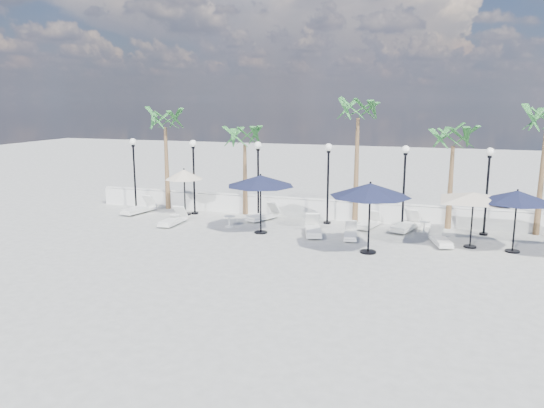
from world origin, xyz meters
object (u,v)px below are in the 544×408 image
(lounger_2, at_px, (173,220))
(parasol_cream_small, at_px, (184,175))
(lounger_4, at_px, (351,234))
(lounger_5, at_px, (313,230))
(lounger_6, at_px, (406,225))
(parasol_navy_right, at_px, (517,197))
(lounger_7, at_px, (441,240))
(lounger_3, at_px, (369,223))
(parasol_navy_left, at_px, (261,181))
(parasol_navy_mid, at_px, (370,190))
(parasol_cream_sq_a, at_px, (474,193))
(lounger_0, at_px, (139,208))
(lounger_1, at_px, (263,215))

(lounger_2, xyz_separation_m, parasol_cream_small, (-0.51, 2.23, 1.83))
(lounger_4, height_order, parasol_cream_small, parasol_cream_small)
(lounger_5, xyz_separation_m, lounger_6, (3.81, 2.08, 0.01))
(lounger_2, xyz_separation_m, lounger_5, (6.77, 0.17, 0.02))
(lounger_6, height_order, parasol_navy_right, parasol_navy_right)
(lounger_6, height_order, lounger_7, lounger_6)
(lounger_6, bearing_deg, lounger_2, -150.25)
(lounger_3, xyz_separation_m, lounger_6, (1.66, 0.00, 0.05))
(lounger_7, relative_size, parasol_navy_right, 0.67)
(lounger_5, height_order, parasol_navy_right, parasol_navy_right)
(lounger_3, bearing_deg, lounger_7, -18.07)
(lounger_2, distance_m, parasol_navy_left, 4.94)
(lounger_7, distance_m, parasol_navy_mid, 4.03)
(lounger_3, height_order, parasol_cream_sq_a, parasol_cream_sq_a)
(lounger_7, bearing_deg, parasol_navy_right, -20.17)
(lounger_4, bearing_deg, parasol_cream_small, 158.23)
(lounger_3, distance_m, parasol_navy_mid, 4.66)
(lounger_0, distance_m, parasol_navy_right, 17.92)
(lounger_7, bearing_deg, lounger_0, 157.85)
(lounger_1, relative_size, lounger_7, 1.09)
(lounger_5, relative_size, parasol_cream_small, 0.88)
(parasol_navy_mid, bearing_deg, lounger_2, 169.25)
(lounger_3, bearing_deg, lounger_4, -88.24)
(lounger_3, bearing_deg, lounger_0, -163.49)
(lounger_5, distance_m, lounger_6, 4.34)
(lounger_4, height_order, parasol_navy_right, parasol_navy_right)
(lounger_4, relative_size, parasol_cream_sq_a, 0.35)
(lounger_0, xyz_separation_m, lounger_2, (2.94, -1.75, -0.02))
(lounger_6, xyz_separation_m, lounger_7, (1.53, -2.01, -0.04))
(lounger_2, xyz_separation_m, parasol_navy_left, (4.46, -0.15, 2.11))
(lounger_4, relative_size, parasol_navy_right, 0.62)
(parasol_navy_mid, bearing_deg, lounger_0, 164.03)
(lounger_3, height_order, lounger_5, lounger_5)
(lounger_2, relative_size, parasol_navy_mid, 0.61)
(lounger_0, height_order, lounger_7, lounger_0)
(lounger_1, relative_size, lounger_4, 1.18)
(parasol_navy_mid, distance_m, parasol_cream_small, 10.75)
(lounger_1, distance_m, parasol_cream_sq_a, 9.90)
(lounger_2, relative_size, lounger_6, 0.86)
(lounger_6, height_order, parasol_cream_small, parasol_cream_small)
(lounger_2, distance_m, lounger_6, 10.82)
(lounger_2, distance_m, lounger_4, 8.44)
(lounger_5, xyz_separation_m, parasol_cream_sq_a, (6.48, 0.09, 1.98))
(lounger_4, bearing_deg, lounger_1, 146.87)
(lounger_2, xyz_separation_m, lounger_6, (10.58, 2.26, 0.03))
(lounger_3, distance_m, parasol_navy_left, 5.49)
(parasol_navy_right, xyz_separation_m, parasol_cream_small, (-15.31, 2.16, -0.13))
(parasol_navy_mid, bearing_deg, lounger_4, 118.35)
(parasol_cream_sq_a, height_order, parasol_cream_small, parasol_cream_small)
(lounger_2, height_order, lounger_5, lounger_5)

